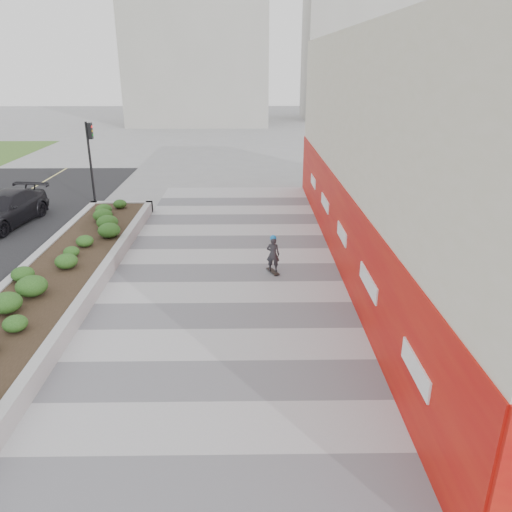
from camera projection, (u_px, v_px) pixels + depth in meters
The scene contains 10 objects.
ground at pixel (212, 434), 10.01m from camera, with size 160.00×160.00×0.00m, color gray.
walkway at pixel (220, 352), 12.80m from camera, with size 8.00×36.00×0.01m, color #A8A8AD.
building at pixel (430, 156), 17.02m from camera, with size 6.04×24.08×8.00m.
planter at pixel (58, 276), 16.30m from camera, with size 3.00×18.00×0.90m.
traffic_signal_near at pixel (91, 151), 25.21m from camera, with size 0.33×0.28×4.20m.
distant_bldg_north_l at pixel (198, 34), 57.54m from camera, with size 16.00×12.00×20.00m, color #ADAAA3.
distant_bldg_north_r at pixel (363, 18), 61.75m from camera, with size 14.00×10.00×24.00m, color #ADAAA3.
manhole_cover at pixel (239, 352), 12.81m from camera, with size 0.44×0.44×0.01m, color #595654.
skateboarder at pixel (273, 254), 17.37m from camera, with size 0.51×0.74×1.41m.
car_dark at pixel (4, 209), 22.52m from camera, with size 2.08×5.11×1.48m, color black.
Camera 1 is at (0.77, -8.04, 6.96)m, focal length 35.00 mm.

